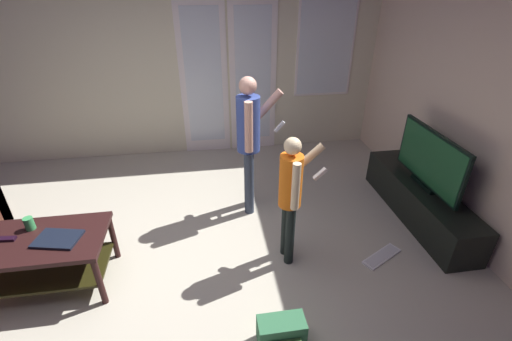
{
  "coord_description": "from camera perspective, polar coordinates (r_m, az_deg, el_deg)",
  "views": [
    {
      "loc": [
        0.35,
        -2.36,
        2.35
      ],
      "look_at": [
        0.76,
        0.32,
        0.83
      ],
      "focal_mm": 24.43,
      "sensor_mm": 36.0,
      "label": 1
    }
  ],
  "objects": [
    {
      "name": "backpack",
      "position": [
        2.76,
        4.19,
        -25.02
      ],
      "size": [
        0.34,
        0.21,
        0.23
      ],
      "color": "#316A44",
      "rests_on": "ground_plane"
    },
    {
      "name": "coffee_table",
      "position": [
        3.42,
        -31.61,
        -11.29
      ],
      "size": [
        1.04,
        0.61,
        0.5
      ],
      "color": "black",
      "rests_on": "ground_plane"
    },
    {
      "name": "laptop_closed",
      "position": [
        3.25,
        -29.72,
        -9.69
      ],
      "size": [
        0.38,
        0.3,
        0.02
      ],
      "primitive_type": "cube",
      "rotation": [
        0.0,
        0.0,
        -0.22
      ],
      "color": "black",
      "rests_on": "coffee_table"
    },
    {
      "name": "flat_screen_tv",
      "position": [
        3.97,
        26.61,
        1.58
      ],
      "size": [
        0.08,
        1.05,
        0.61
      ],
      "color": "black",
      "rests_on": "tv_stand"
    },
    {
      "name": "cup_near_edge",
      "position": [
        3.46,
        -33.13,
        -7.28
      ],
      "size": [
        0.08,
        0.08,
        0.11
      ],
      "primitive_type": "cylinder",
      "color": "#389250",
      "rests_on": "coffee_table"
    },
    {
      "name": "tv_stand",
      "position": [
        4.2,
        25.13,
        -4.58
      ],
      "size": [
        0.4,
        1.7,
        0.4
      ],
      "color": "black",
      "rests_on": "ground_plane"
    },
    {
      "name": "wall_right_plain",
      "position": [
        3.61,
        36.42,
        6.63
      ],
      "size": [
        0.06,
        5.22,
        2.6
      ],
      "color": "beige",
      "rests_on": "ground_plane"
    },
    {
      "name": "person_child",
      "position": [
        2.99,
        5.8,
        -3.37
      ],
      "size": [
        0.47,
        0.35,
        1.24
      ],
      "color": "black",
      "rests_on": "ground_plane"
    },
    {
      "name": "ground_plane",
      "position": [
        3.36,
        -12.65,
        -16.26
      ],
      "size": [
        5.8,
        5.22,
        0.02
      ],
      "primitive_type": "cube",
      "color": "#B5AE9B"
    },
    {
      "name": "loose_keyboard",
      "position": [
        3.63,
        19.9,
        -13.07
      ],
      "size": [
        0.45,
        0.32,
        0.02
      ],
      "color": "white",
      "rests_on": "ground_plane"
    },
    {
      "name": "person_adult",
      "position": [
        3.61,
        -1.09,
        5.75
      ],
      "size": [
        0.54,
        0.41,
        1.52
      ],
      "color": "#343D4E",
      "rests_on": "ground_plane"
    },
    {
      "name": "tv_remote_black",
      "position": [
        3.47,
        -35.91,
        -9.08
      ],
      "size": [
        0.17,
        0.06,
        0.02
      ],
      "primitive_type": "cube",
      "rotation": [
        0.0,
        0.0,
        -0.08
      ],
      "color": "black",
      "rests_on": "coffee_table"
    },
    {
      "name": "wall_back_with_doors",
      "position": [
        5.06,
        -11.61,
        16.66
      ],
      "size": [
        5.8,
        0.09,
        2.63
      ],
      "color": "beige",
      "rests_on": "ground_plane"
    }
  ]
}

